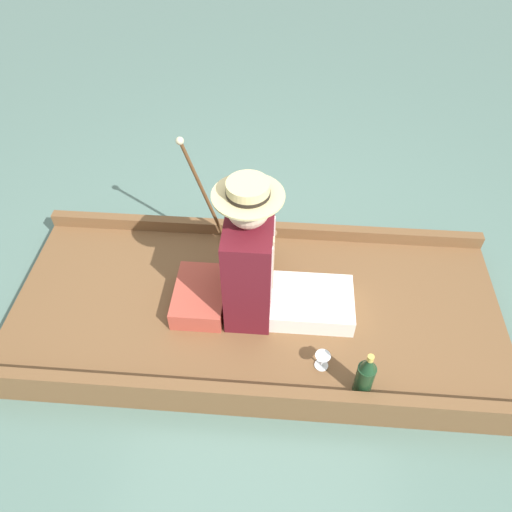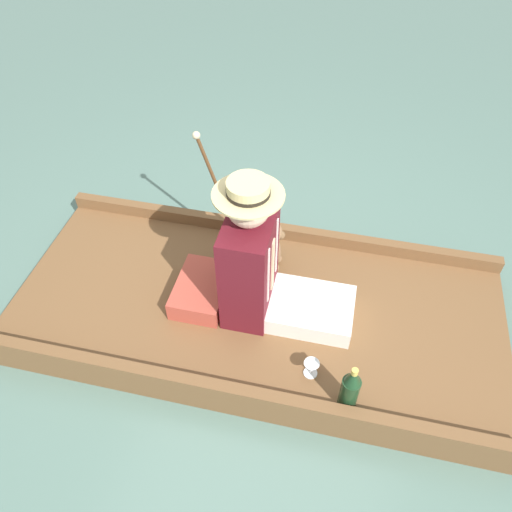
{
  "view_description": "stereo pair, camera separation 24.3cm",
  "coord_description": "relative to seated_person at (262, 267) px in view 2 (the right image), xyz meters",
  "views": [
    {
      "loc": [
        1.68,
        0.13,
        2.29
      ],
      "look_at": [
        0.01,
        0.0,
        0.53
      ],
      "focal_mm": 35.0,
      "sensor_mm": 36.0,
      "label": 1
    },
    {
      "loc": [
        1.65,
        0.37,
        2.29
      ],
      "look_at": [
        0.01,
        0.0,
        0.53
      ],
      "focal_mm": 35.0,
      "sensor_mm": 36.0,
      "label": 2
    }
  ],
  "objects": [
    {
      "name": "wine_glass",
      "position": [
        0.35,
        0.32,
        -0.25
      ],
      "size": [
        0.08,
        0.08,
        0.09
      ],
      "color": "silver",
      "rests_on": "punt_boat"
    },
    {
      "name": "teddy_bear",
      "position": [
        -0.31,
        -0.02,
        -0.16
      ],
      "size": [
        0.24,
        0.14,
        0.35
      ],
      "color": "#846042",
      "rests_on": "punt_boat"
    },
    {
      "name": "seated_person",
      "position": [
        0.0,
        0.0,
        0.0
      ],
      "size": [
        0.37,
        0.71,
        0.84
      ],
      "rotation": [
        0.0,
        0.0,
        0.09
      ],
      "color": "white",
      "rests_on": "punt_boat"
    },
    {
      "name": "champagne_bottle",
      "position": [
        0.46,
        0.51,
        -0.19
      ],
      "size": [
        0.09,
        0.09,
        0.29
      ],
      "color": "#19381E",
      "rests_on": "punt_boat"
    },
    {
      "name": "ground_plane",
      "position": [
        -0.01,
        -0.03,
        -0.45
      ],
      "size": [
        16.0,
        16.0,
        0.0
      ],
      "primitive_type": "plane",
      "color": "slate"
    },
    {
      "name": "seat_cushion",
      "position": [
        0.0,
        -0.34,
        -0.26
      ],
      "size": [
        0.39,
        0.27,
        0.12
      ],
      "color": "#B24738",
      "rests_on": "punt_boat"
    },
    {
      "name": "punt_boat",
      "position": [
        -0.01,
        -0.03,
        -0.38
      ],
      "size": [
        1.18,
        2.65,
        0.22
      ],
      "color": "brown",
      "rests_on": "ground_plane"
    },
    {
      "name": "walking_cane",
      "position": [
        -0.5,
        -0.39,
        0.11
      ],
      "size": [
        0.04,
        0.24,
        0.73
      ],
      "color": "brown",
      "rests_on": "punt_boat"
    }
  ]
}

